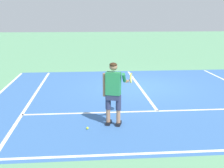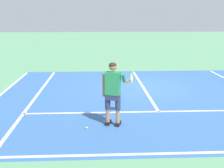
# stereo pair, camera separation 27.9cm
# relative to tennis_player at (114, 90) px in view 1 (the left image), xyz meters

# --- Properties ---
(ground_plane) EXTENTS (80.00, 80.00, 0.00)m
(ground_plane) POSITION_rel_tennis_player_xyz_m (1.45, 4.22, -0.99)
(ground_plane) COLOR #609E70
(court_inner_surface) EXTENTS (10.98, 9.55, 0.00)m
(court_inner_surface) POSITION_rel_tennis_player_xyz_m (1.45, 2.85, -0.99)
(court_inner_surface) COLOR #3866A8
(court_inner_surface) RESTS_ON ground
(line_baseline) EXTENTS (10.98, 0.10, 0.01)m
(line_baseline) POSITION_rel_tennis_player_xyz_m (1.45, -1.72, -0.99)
(line_baseline) COLOR white
(line_baseline) RESTS_ON ground
(line_service) EXTENTS (8.23, 0.10, 0.01)m
(line_service) POSITION_rel_tennis_player_xyz_m (1.45, 1.03, -0.99)
(line_service) COLOR white
(line_service) RESTS_ON ground
(line_centre_service) EXTENTS (0.10, 6.40, 0.01)m
(line_centre_service) POSITION_rel_tennis_player_xyz_m (1.45, 4.23, -0.99)
(line_centre_service) COLOR white
(line_centre_service) RESTS_ON ground
(line_singles_left) EXTENTS (0.10, 9.15, 0.01)m
(line_singles_left) POSITION_rel_tennis_player_xyz_m (-2.66, 2.85, -0.99)
(line_singles_left) COLOR white
(line_singles_left) RESTS_ON ground
(tennis_player) EXTENTS (0.91, 1.02, 1.71)m
(tennis_player) POSITION_rel_tennis_player_xyz_m (0.00, 0.00, 0.00)
(tennis_player) COLOR black
(tennis_player) RESTS_ON ground
(tennis_ball_near_feet) EXTENTS (0.07, 0.07, 0.07)m
(tennis_ball_near_feet) POSITION_rel_tennis_player_xyz_m (-0.71, -0.26, -0.96)
(tennis_ball_near_feet) COLOR #CCE02D
(tennis_ball_near_feet) RESTS_ON ground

